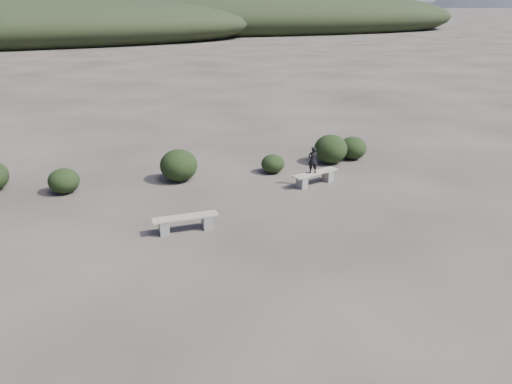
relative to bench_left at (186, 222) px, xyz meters
name	(u,v)px	position (x,y,z in m)	size (l,w,h in m)	color
ground	(305,278)	(2.20, -3.78, -0.30)	(1200.00, 1200.00, 0.00)	#302A26
bench_left	(186,222)	(0.00, 0.00, 0.00)	(2.00, 0.45, 0.50)	slate
bench_right	(315,177)	(5.59, 2.42, 0.00)	(2.03, 0.93, 0.50)	slate
seated_person	(313,160)	(5.44, 2.38, 0.71)	(0.37, 0.25, 1.02)	black
shrub_a	(64,181)	(-3.43, 4.82, 0.16)	(1.12, 1.12, 0.92)	black
shrub_b	(179,165)	(0.80, 4.70, 0.32)	(1.46, 1.46, 1.25)	black
shrub_c	(273,164)	(4.60, 4.32, 0.08)	(0.95, 0.95, 0.76)	black
shrub_d	(331,149)	(7.46, 4.70, 0.32)	(1.43, 1.43, 1.25)	black
shrub_e	(353,148)	(8.68, 4.89, 0.20)	(1.20, 1.20, 1.00)	black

